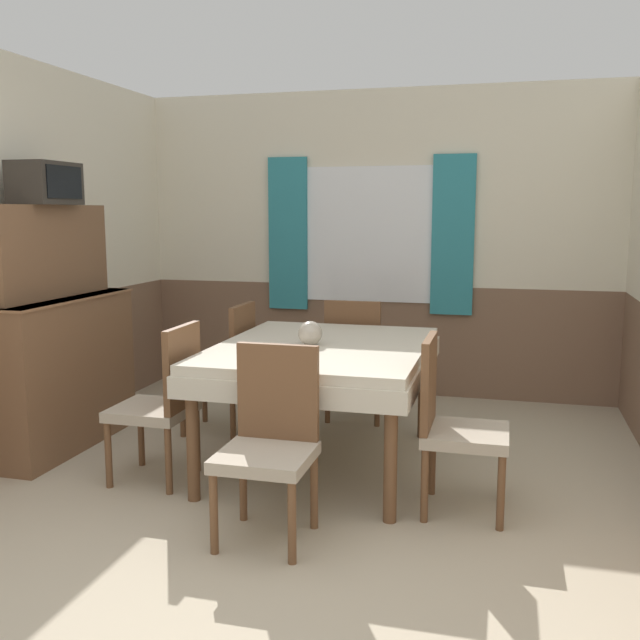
{
  "coord_description": "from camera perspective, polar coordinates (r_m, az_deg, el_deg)",
  "views": [
    {
      "loc": [
        1.11,
        -2.38,
        1.59
      ],
      "look_at": [
        0.01,
        1.8,
        0.93
      ],
      "focal_mm": 40.0,
      "sensor_mm": 36.0,
      "label": 1
    }
  ],
  "objects": [
    {
      "name": "tv",
      "position": [
        4.99,
        -21.11,
        10.17
      ],
      "size": [
        0.29,
        0.44,
        0.27
      ],
      "color": "#2D2823",
      "rests_on": "sideboard"
    },
    {
      "name": "chair_left_far",
      "position": [
        5.16,
        -7.48,
        -3.58
      ],
      "size": [
        0.44,
        0.44,
        0.94
      ],
      "rotation": [
        0.0,
        0.0,
        1.57
      ],
      "color": "brown",
      "rests_on": "ground_plane"
    },
    {
      "name": "chair_left_near",
      "position": [
        4.3,
        -12.41,
        -6.2
      ],
      "size": [
        0.44,
        0.44,
        0.94
      ],
      "rotation": [
        0.0,
        0.0,
        1.57
      ],
      "color": "brown",
      "rests_on": "ground_plane"
    },
    {
      "name": "wall_left",
      "position": [
        5.29,
        -22.2,
        4.96
      ],
      "size": [
        0.05,
        4.09,
        2.6
      ],
      "color": "silver",
      "rests_on": "ground_plane"
    },
    {
      "name": "chair_head_near",
      "position": [
        3.52,
        -4.02,
        -9.37
      ],
      "size": [
        0.44,
        0.44,
        0.94
      ],
      "rotation": [
        0.0,
        0.0,
        3.14
      ],
      "color": "brown",
      "rests_on": "ground_plane"
    },
    {
      "name": "vase",
      "position": [
        4.34,
        -0.79,
        -1.07
      ],
      "size": [
        0.15,
        0.15,
        0.15
      ],
      "color": "#A39989",
      "rests_on": "dining_table"
    },
    {
      "name": "chair_head_window",
      "position": [
        5.4,
        2.87,
        -2.95
      ],
      "size": [
        0.44,
        0.44,
        0.94
      ],
      "color": "brown",
      "rests_on": "ground_plane"
    },
    {
      "name": "sideboard",
      "position": [
        5.1,
        -20.46,
        -1.86
      ],
      "size": [
        0.46,
        1.26,
        1.63
      ],
      "color": "brown",
      "rests_on": "ground_plane"
    },
    {
      "name": "chair_right_near",
      "position": [
        3.85,
        10.53,
        -7.89
      ],
      "size": [
        0.44,
        0.44,
        0.94
      ],
      "rotation": [
        0.0,
        0.0,
        4.71
      ],
      "color": "brown",
      "rests_on": "ground_plane"
    },
    {
      "name": "wall_back",
      "position": [
        6.2,
        4.39,
        6.1
      ],
      "size": [
        4.47,
        0.09,
        2.6
      ],
      "color": "silver",
      "rests_on": "ground_plane"
    },
    {
      "name": "ground_plane",
      "position": [
        3.07,
        -9.58,
        -22.57
      ],
      "size": [
        16.0,
        16.0,
        0.0
      ],
      "primitive_type": "plane",
      "color": "tan"
    },
    {
      "name": "dining_table",
      "position": [
        4.41,
        0.18,
        -3.26
      ],
      "size": [
        1.28,
        1.63,
        0.78
      ],
      "color": "beige",
      "rests_on": "ground_plane"
    }
  ]
}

